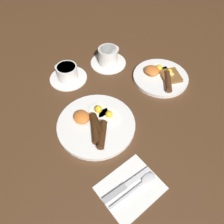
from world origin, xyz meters
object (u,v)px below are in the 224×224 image
(teacup_near, at_px, (67,74))
(spoon, at_px, (144,182))
(teacup_far, at_px, (108,57))
(breakfast_plate_far, at_px, (161,76))
(breakfast_plate_near, at_px, (96,124))
(knife, at_px, (125,186))

(teacup_near, xyz_separation_m, spoon, (0.54, -0.02, -0.02))
(teacup_far, bearing_deg, teacup_near, -93.27)
(breakfast_plate_far, bearing_deg, breakfast_plate_near, -81.04)
(teacup_near, xyz_separation_m, teacup_far, (0.01, 0.20, 0.01))
(knife, distance_m, spoon, 0.06)
(teacup_far, xyz_separation_m, spoon, (0.53, -0.23, -0.02))
(breakfast_plate_far, xyz_separation_m, teacup_far, (-0.21, -0.13, 0.02))
(breakfast_plate_near, bearing_deg, teacup_near, 173.38)
(teacup_near, distance_m, teacup_far, 0.20)
(breakfast_plate_far, bearing_deg, teacup_far, -148.83)
(breakfast_plate_near, distance_m, teacup_far, 0.36)
(breakfast_plate_near, height_order, teacup_near, teacup_near)
(breakfast_plate_near, bearing_deg, spoon, 1.79)
(breakfast_plate_near, relative_size, teacup_far, 1.73)
(knife, bearing_deg, spoon, -23.24)
(teacup_far, bearing_deg, breakfast_plate_far, 31.17)
(breakfast_plate_far, xyz_separation_m, knife, (0.30, -0.41, -0.01))
(breakfast_plate_far, xyz_separation_m, teacup_near, (-0.23, -0.33, 0.01))
(breakfast_plate_near, bearing_deg, breakfast_plate_far, 98.96)
(breakfast_plate_far, xyz_separation_m, spoon, (0.32, -0.36, -0.00))
(teacup_near, distance_m, knife, 0.53)
(breakfast_plate_far, height_order, teacup_far, teacup_far)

